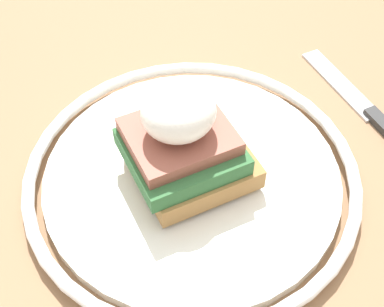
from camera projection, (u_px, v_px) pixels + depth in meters
name	position (u px, v px, depth m)	size (l,w,h in m)	color
dining_table	(201.00, 288.00, 0.50)	(0.99, 0.75, 0.73)	#846042
plate	(192.00, 176.00, 0.42)	(0.27, 0.27, 0.02)	silver
sandwich	(188.00, 141.00, 0.39)	(0.09, 0.10, 0.08)	#9E703D
knife	(379.00, 122.00, 0.47)	(0.02, 0.19, 0.01)	#2D2D2D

